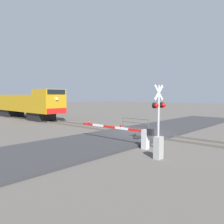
{
  "coord_description": "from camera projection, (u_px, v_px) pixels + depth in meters",
  "views": [
    {
      "loc": [
        -15.33,
        -11.03,
        3.24
      ],
      "look_at": [
        -1.04,
        2.0,
        1.82
      ],
      "focal_mm": 36.15,
      "sensor_mm": 36.0,
      "label": 1
    }
  ],
  "objects": [
    {
      "name": "ground_plane",
      "position": [
        138.0,
        134.0,
        18.95
      ],
      "size": [
        160.0,
        160.0,
        0.0
      ],
      "primitive_type": "plane",
      "color": "#514C47"
    },
    {
      "name": "rail_track_left",
      "position": [
        133.0,
        134.0,
        18.41
      ],
      "size": [
        0.08,
        80.0,
        0.15
      ],
      "primitive_type": "cube",
      "color": "#59544C",
      "rests_on": "ground_plane"
    },
    {
      "name": "rail_track_right",
      "position": [
        143.0,
        132.0,
        19.47
      ],
      "size": [
        0.08,
        80.0,
        0.15
      ],
      "primitive_type": "cube",
      "color": "#59544C",
      "rests_on": "ground_plane"
    },
    {
      "name": "road_surface",
      "position": [
        138.0,
        133.0,
        18.94
      ],
      "size": [
        36.0,
        5.84,
        0.16
      ],
      "primitive_type": "cube",
      "color": "#2D2D30",
      "rests_on": "ground_plane"
    },
    {
      "name": "locomotive",
      "position": [
        26.0,
        104.0,
        31.88
      ],
      "size": [
        2.87,
        16.07,
        4.01
      ],
      "color": "black",
      "rests_on": "ground_plane"
    },
    {
      "name": "crossing_signal",
      "position": [
        159.0,
        110.0,
        13.51
      ],
      "size": [
        1.18,
        0.33,
        3.88
      ],
      "color": "#ADADB2",
      "rests_on": "ground_plane"
    },
    {
      "name": "crossing_gate",
      "position": [
        134.0,
        134.0,
        14.11
      ],
      "size": [
        0.36,
        6.24,
        1.29
      ],
      "color": "silver",
      "rests_on": "ground_plane"
    },
    {
      "name": "utility_cabinet",
      "position": [
        158.0,
        148.0,
        11.48
      ],
      "size": [
        0.45,
        0.34,
        1.15
      ],
      "primitive_type": "cube",
      "color": "#999993",
      "rests_on": "ground_plane"
    },
    {
      "name": "guard_railing",
      "position": [
        135.0,
        121.0,
        22.63
      ],
      "size": [
        0.08,
        3.23,
        0.95
      ],
      "color": "#4C4742",
      "rests_on": "ground_plane"
    }
  ]
}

